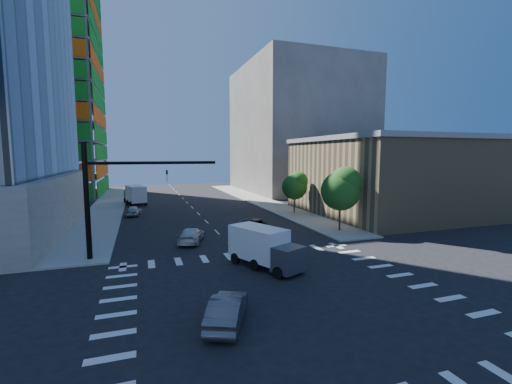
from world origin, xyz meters
name	(u,v)px	position (x,y,z in m)	size (l,w,h in m)	color
ground	(285,299)	(0.00, 0.00, 0.00)	(160.00, 160.00, 0.00)	black
road_markings	(285,299)	(0.00, 0.00, 0.01)	(20.00, 20.00, 0.01)	silver
sidewalk_ne	(259,200)	(12.50, 40.00, 0.07)	(5.00, 60.00, 0.15)	gray
sidewalk_nw	(108,207)	(-12.50, 40.00, 0.07)	(5.00, 60.00, 0.15)	gray
construction_building	(28,70)	(-27.41, 61.93, 24.61)	(25.16, 34.50, 70.60)	gray
commercial_building	(386,176)	(25.00, 22.00, 5.31)	(20.50, 22.50, 10.60)	#947E56
bg_building_ne	(297,129)	(27.00, 55.00, 14.00)	(24.00, 30.00, 28.00)	#66615C
signal_mast_nw	(108,190)	(-10.00, 11.50, 5.49)	(10.20, 0.40, 9.00)	black
tree_south	(342,188)	(12.63, 13.90, 4.69)	(4.16, 4.16, 6.82)	#382316
tree_north	(296,185)	(12.93, 25.90, 3.99)	(3.54, 3.52, 5.78)	#382316
car_nb_far	(258,226)	(4.14, 16.62, 0.66)	(2.20, 4.78, 1.33)	black
car_sb_near	(192,235)	(-3.19, 14.52, 0.68)	(1.91, 4.70, 1.37)	silver
car_sb_mid	(134,210)	(-8.50, 31.45, 0.69)	(1.63, 4.06, 1.38)	#A9ACB1
car_sb_cross	(227,310)	(-3.81, -1.73, 0.72)	(1.52, 4.34, 1.43)	#504F55
box_truck_near	(267,251)	(0.93, 5.40, 1.27)	(4.39, 5.94, 2.87)	black
box_truck_far	(135,196)	(-8.50, 42.73, 1.39)	(3.83, 6.40, 3.14)	black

